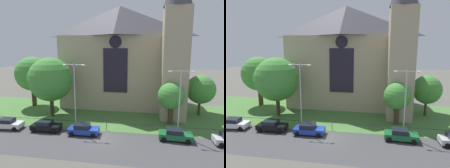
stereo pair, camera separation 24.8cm
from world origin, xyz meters
TOP-DOWN VIEW (x-y plane):
  - ground at (0.00, 10.00)m, footprint 160.00×160.00m
  - road_asphalt at (0.00, -2.00)m, footprint 120.00×8.00m
  - grass_verge at (0.00, 8.00)m, footprint 120.00×20.00m
  - church_building at (0.91, 16.65)m, footprint 23.20×16.20m
  - iron_railing at (0.14, 2.50)m, footprint 34.26×0.07m
  - tree_left_far at (-16.92, 12.45)m, footprint 6.82×6.82m
  - tree_right_far at (15.05, 11.63)m, footprint 4.97×4.97m
  - tree_right_near at (9.52, 6.34)m, footprint 4.09×4.09m
  - tree_left_near at (-10.43, 7.09)m, footprint 7.46×7.46m
  - streetlamp_near at (-4.45, 2.40)m, footprint 3.37×0.26m
  - streetlamp_far at (10.06, 2.40)m, footprint 3.37×0.26m
  - parked_car_white at (-14.35, 0.75)m, footprint 4.28×2.19m
  - parked_car_black at (-8.38, 0.87)m, footprint 4.24×2.09m
  - parked_car_blue at (-2.71, 0.57)m, footprint 4.25×2.12m
  - parked_car_green at (9.50, 0.85)m, footprint 4.28×2.20m

SIDE VIEW (x-z plane):
  - ground at x=0.00m, z-range 0.00..0.00m
  - grass_verge at x=0.00m, z-range 0.00..0.01m
  - road_asphalt at x=0.00m, z-range 0.00..0.01m
  - parked_car_white at x=-14.35m, z-range -0.01..1.50m
  - parked_car_black at x=-8.38m, z-range -0.01..1.50m
  - parked_car_blue at x=-2.71m, z-range -0.01..1.50m
  - parked_car_green at x=9.50m, z-range -0.01..1.50m
  - iron_railing at x=0.14m, z-range 0.42..1.54m
  - tree_right_near at x=9.52m, z-range 1.18..7.80m
  - tree_right_far at x=15.05m, z-range 1.06..8.19m
  - streetlamp_far at x=10.06m, z-range 1.16..10.15m
  - streetlamp_near at x=-4.45m, z-range 1.18..10.83m
  - tree_left_near at x=-10.43m, z-range 1.35..11.54m
  - tree_left_far at x=-16.92m, z-range 1.54..11.55m
  - church_building at x=0.91m, z-range -2.73..23.27m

